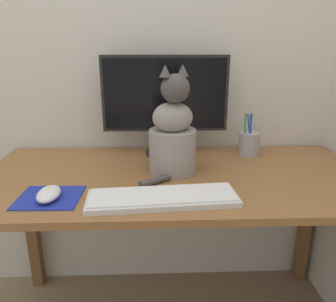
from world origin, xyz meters
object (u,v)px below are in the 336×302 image
object	(u,v)px
keyboard	(163,198)
pen_cup	(249,143)
monitor	(165,100)
computer_mouse_left	(49,194)
cat	(173,135)

from	to	relation	value
keyboard	pen_cup	size ratio (longest dim) A/B	2.59
monitor	pen_cup	xyz separation A→B (m)	(0.36, -0.02, -0.18)
monitor	keyboard	distance (m)	0.51
computer_mouse_left	pen_cup	bearing A→B (deg)	29.56
cat	pen_cup	size ratio (longest dim) A/B	2.18
computer_mouse_left	pen_cup	xyz separation A→B (m)	(0.73, 0.41, 0.03)
cat	pen_cup	world-z (taller)	cat
monitor	keyboard	bearing A→B (deg)	-92.69
computer_mouse_left	cat	bearing A→B (deg)	29.32
computer_mouse_left	monitor	bearing A→B (deg)	49.69
computer_mouse_left	pen_cup	size ratio (longest dim) A/B	0.62
keyboard	pen_cup	bearing A→B (deg)	44.26
keyboard	computer_mouse_left	xyz separation A→B (m)	(-0.35, 0.02, 0.01)
keyboard	computer_mouse_left	world-z (taller)	computer_mouse_left
cat	monitor	bearing A→B (deg)	80.43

